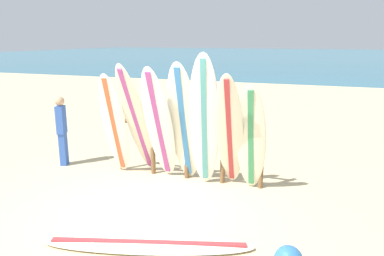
# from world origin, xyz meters

# --- Properties ---
(ground_plane) EXTENTS (120.00, 120.00, 0.00)m
(ground_plane) POSITION_xyz_m (0.00, 0.00, 0.00)
(ground_plane) COLOR #D3BC8C
(ocean_water) EXTENTS (120.00, 80.00, 0.01)m
(ocean_water) POSITION_xyz_m (0.00, 58.00, 0.00)
(ocean_water) COLOR teal
(ocean_water) RESTS_ON ground
(surfboard_rack) EXTENTS (2.99, 0.09, 1.19)m
(surfboard_rack) POSITION_xyz_m (0.18, 1.75, 0.72)
(surfboard_rack) COLOR brown
(surfboard_rack) RESTS_ON ground
(surfboard_leaning_far_left) EXTENTS (0.54, 0.75, 2.07)m
(surfboard_leaning_far_left) POSITION_xyz_m (-1.18, 1.39, 1.04)
(surfboard_leaning_far_left) COLOR white
(surfboard_leaning_far_left) RESTS_ON ground
(surfboard_leaning_left) EXTENTS (0.51, 1.16, 2.27)m
(surfboard_leaning_left) POSITION_xyz_m (-0.72, 1.45, 1.14)
(surfboard_leaning_left) COLOR silver
(surfboard_leaning_left) RESTS_ON ground
(surfboard_leaning_center_left) EXTENTS (0.54, 0.92, 2.23)m
(surfboard_leaning_center_left) POSITION_xyz_m (-0.22, 1.38, 1.11)
(surfboard_leaning_center_left) COLOR white
(surfboard_leaning_center_left) RESTS_ON ground
(surfboard_leaning_center) EXTENTS (0.60, 0.77, 2.30)m
(surfboard_leaning_center) POSITION_xyz_m (0.23, 1.48, 1.15)
(surfboard_leaning_center) COLOR silver
(surfboard_leaning_center) RESTS_ON ground
(surfboard_leaning_center_right) EXTENTS (0.65, 0.69, 2.46)m
(surfboard_leaning_center_right) POSITION_xyz_m (0.65, 1.42, 1.23)
(surfboard_leaning_center_right) COLOR white
(surfboard_leaning_center_right) RESTS_ON ground
(surfboard_leaning_right) EXTENTS (0.58, 1.11, 2.17)m
(surfboard_leaning_right) POSITION_xyz_m (1.11, 1.39, 1.08)
(surfboard_leaning_right) COLOR silver
(surfboard_leaning_right) RESTS_ON ground
(surfboard_leaning_far_right) EXTENTS (0.55, 0.65, 1.96)m
(surfboard_leaning_far_right) POSITION_xyz_m (1.47, 1.49, 0.98)
(surfboard_leaning_far_right) COLOR silver
(surfboard_leaning_far_right) RESTS_ON ground
(surfboard_lying_on_sand) EXTENTS (2.82, 1.30, 0.08)m
(surfboard_lying_on_sand) POSITION_xyz_m (0.58, -0.72, 0.04)
(surfboard_lying_on_sand) COLOR silver
(surfboard_lying_on_sand) RESTS_ON ground
(beachgoer_standing) EXTENTS (0.22, 0.28, 1.50)m
(beachgoer_standing) POSITION_xyz_m (-2.58, 1.56, 0.82)
(beachgoer_standing) COLOR #3359B2
(beachgoer_standing) RESTS_ON ground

